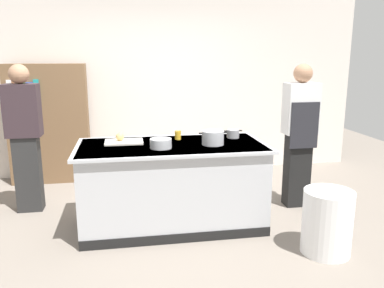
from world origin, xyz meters
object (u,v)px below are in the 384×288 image
onion (120,137)px  juice_cup (178,135)px  person_chef (299,133)px  person_guest (25,135)px  sauce_pan (233,134)px  stock_pot (213,138)px  mixing_bowl (161,143)px  bookshelf (49,124)px  trash_bin (327,222)px

onion → juice_cup: (0.63, 0.05, -0.01)m
person_chef → person_guest: size_ratio=1.00×
juice_cup → person_guest: size_ratio=0.06×
sauce_pan → stock_pot: bearing=-135.3°
onion → stock_pot: (0.96, -0.26, 0.01)m
mixing_bowl → stock_pot: bearing=6.8°
onion → mixing_bowl: 0.52m
sauce_pan → bookshelf: size_ratio=0.12×
stock_pot → mixing_bowl: bearing=-173.2°
bookshelf → mixing_bowl: bearing=-53.7°
mixing_bowl → bookshelf: bookshelf is taller
person_chef → person_guest: 3.22m
sauce_pan → onion: bearing=-178.2°
juice_cup → sauce_pan: bearing=-1.2°
juice_cup → trash_bin: (1.24, -1.09, -0.65)m
onion → person_guest: (-1.09, 0.52, -0.05)m
trash_bin → person_chef: size_ratio=0.35×
onion → person_chef: size_ratio=0.05×
sauce_pan → mixing_bowl: size_ratio=0.95×
stock_pot → mixing_bowl: size_ratio=1.35×
sauce_pan → person_guest: 2.39m
stock_pot → trash_bin: stock_pot is taller
sauce_pan → person_guest: (-2.35, 0.48, -0.04)m
sauce_pan → person_guest: person_guest is taller
trash_bin → stock_pot: bearing=139.5°
stock_pot → person_guest: 2.19m
sauce_pan → trash_bin: bearing=-60.3°
trash_bin → person_guest: size_ratio=0.35×
sauce_pan → bookshelf: (-2.28, 1.58, -0.09)m
sauce_pan → mixing_bowl: mixing_bowl is taller
stock_pot → bookshelf: bearing=136.5°
onion → bookshelf: (-1.02, 1.62, -0.11)m
onion → stock_pot: bearing=-15.1°
stock_pot → person_chef: size_ratio=0.17×
sauce_pan → bookshelf: bearing=145.3°
bookshelf → sauce_pan: bearing=-34.7°
onion → mixing_bowl: onion is taller
person_guest → onion: bearing=80.1°
trash_bin → bookshelf: bookshelf is taller
mixing_bowl → person_chef: bearing=15.0°
onion → mixing_bowl: (0.41, -0.32, -0.02)m
stock_pot → person_chef: bearing=18.7°
juice_cup → person_guest: person_guest is taller
stock_pot → juice_cup: (-0.33, 0.31, -0.02)m
stock_pot → sauce_pan: stock_pot is taller
sauce_pan → person_chef: size_ratio=0.12×
stock_pot → trash_bin: size_ratio=0.49×
stock_pot → person_guest: size_ratio=0.17×
stock_pot → sauce_pan: bearing=44.7°
sauce_pan → juice_cup: (-0.63, 0.01, 0.00)m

